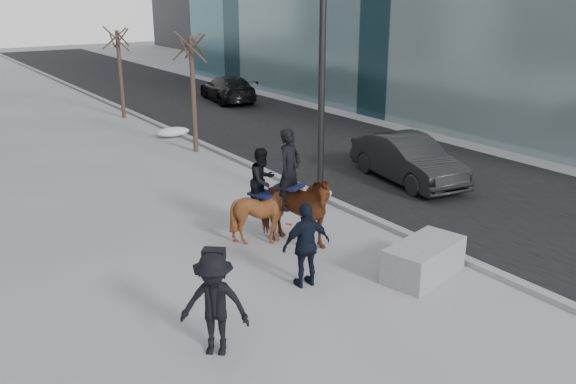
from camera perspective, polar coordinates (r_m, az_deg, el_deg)
ground at (r=12.89m, az=3.03°, el=-7.75°), size 120.00×120.00×0.00m
road at (r=24.44m, az=2.00°, el=4.97°), size 8.00×90.00×0.01m
curb at (r=22.37m, az=-6.33°, el=3.75°), size 0.25×90.00×0.12m
planter at (r=12.97m, az=12.59°, el=-6.20°), size 2.02×1.34×0.74m
car_near at (r=19.13m, az=11.14°, el=3.04°), size 2.18×4.55×1.44m
car_far at (r=33.02m, az=-5.67°, el=9.62°), size 2.67×4.99×1.37m
tree_near at (r=22.34m, az=-8.87°, el=9.52°), size 1.20×1.20×4.62m
tree_far at (r=29.35m, az=-15.43°, el=10.94°), size 1.20×1.20×4.39m
mounted_left at (r=13.92m, az=0.44°, el=-1.11°), size 1.74×2.34×2.75m
mounted_right at (r=14.17m, az=-2.11°, el=-1.27°), size 1.54×1.64×2.26m
feeder at (r=12.09m, az=1.73°, el=-4.97°), size 1.08×0.93×1.75m
camera_crew at (r=9.99m, az=-6.90°, el=-10.37°), size 1.28×1.24×1.75m
lamppost at (r=15.98m, az=3.11°, el=15.94°), size 0.25×1.14×9.09m
snow_piles at (r=21.91m, az=-6.61°, el=3.72°), size 1.40×10.44×0.36m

